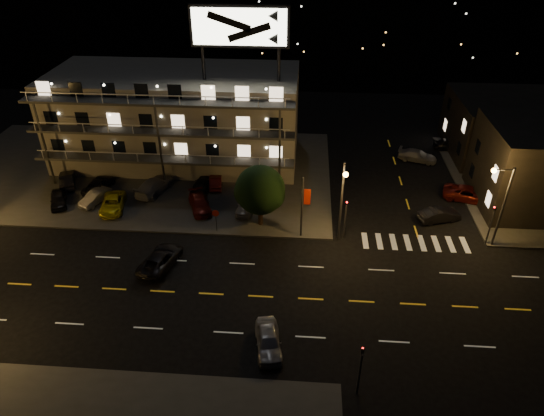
# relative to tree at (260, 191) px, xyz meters

# --- Properties ---
(ground) EXTENTS (140.00, 140.00, 0.00)m
(ground) POSITION_rel_tree_xyz_m (-1.01, -10.08, -3.81)
(ground) COLOR black
(ground) RESTS_ON ground
(curb_nw) EXTENTS (44.00, 24.00, 0.15)m
(curb_nw) POSITION_rel_tree_xyz_m (-15.01, 9.92, -3.74)
(curb_nw) COLOR #363634
(curb_nw) RESTS_ON ground
(curb_ne) EXTENTS (16.00, 24.00, 0.15)m
(curb_ne) POSITION_rel_tree_xyz_m (28.99, 9.92, -3.74)
(curb_ne) COLOR #363634
(curb_ne) RESTS_ON ground
(motel) EXTENTS (28.00, 13.80, 18.10)m
(motel) POSITION_rel_tree_xyz_m (-10.95, 13.81, 1.53)
(motel) COLOR gray
(motel) RESTS_ON ground
(side_bldg_back) EXTENTS (14.06, 12.00, 7.00)m
(side_bldg_back) POSITION_rel_tree_xyz_m (28.98, 17.92, -0.31)
(side_bldg_back) COLOR black
(side_bldg_back) RESTS_ON ground
(streetlight_nc) EXTENTS (0.44, 1.92, 8.00)m
(streetlight_nc) POSITION_rel_tree_xyz_m (7.49, -2.14, 1.15)
(streetlight_nc) COLOR #2D2D30
(streetlight_nc) RESTS_ON ground
(streetlight_ne) EXTENTS (1.92, 0.44, 8.00)m
(streetlight_ne) POSITION_rel_tree_xyz_m (21.13, -1.78, 1.15)
(streetlight_ne) COLOR #2D2D30
(streetlight_ne) RESTS_ON ground
(signal_nw) EXTENTS (0.20, 0.27, 4.60)m
(signal_nw) POSITION_rel_tree_xyz_m (7.99, -1.58, -1.25)
(signal_nw) COLOR #2D2D30
(signal_nw) RESTS_ON ground
(signal_sw) EXTENTS (0.20, 0.27, 4.60)m
(signal_sw) POSITION_rel_tree_xyz_m (7.99, -18.57, -1.25)
(signal_sw) COLOR #2D2D30
(signal_sw) RESTS_ON ground
(signal_ne) EXTENTS (0.27, 0.20, 4.60)m
(signal_ne) POSITION_rel_tree_xyz_m (20.99, -1.58, -1.25)
(signal_ne) COLOR #2D2D30
(signal_ne) RESTS_ON ground
(banner_north) EXTENTS (0.83, 0.16, 6.40)m
(banner_north) POSITION_rel_tree_xyz_m (4.08, -1.68, -0.39)
(banner_north) COLOR #2D2D30
(banner_north) RESTS_ON ground
(stop_sign) EXTENTS (0.91, 0.11, 2.61)m
(stop_sign) POSITION_rel_tree_xyz_m (-4.01, -1.51, -2.10)
(stop_sign) COLOR #2D2D30
(stop_sign) RESTS_ON ground
(tree) EXTENTS (4.90, 4.72, 6.17)m
(tree) POSITION_rel_tree_xyz_m (0.00, 0.00, 0.00)
(tree) COLOR black
(tree) RESTS_ON curb_nw
(lot_car_0) EXTENTS (2.94, 4.08, 1.29)m
(lot_car_0) POSITION_rel_tree_xyz_m (-21.05, 1.95, -3.02)
(lot_car_0) COLOR black
(lot_car_0) RESTS_ON curb_nw
(lot_car_1) EXTENTS (2.66, 4.00, 1.25)m
(lot_car_1) POSITION_rel_tree_xyz_m (-17.41, 2.66, -3.04)
(lot_car_1) COLOR gray
(lot_car_1) RESTS_ON curb_nw
(lot_car_2) EXTENTS (2.94, 4.95, 1.29)m
(lot_car_2) POSITION_rel_tree_xyz_m (-15.16, 1.53, -3.02)
(lot_car_2) COLOR yellow
(lot_car_2) RESTS_ON curb_nw
(lot_car_3) EXTENTS (3.39, 4.88, 1.31)m
(lot_car_3) POSITION_rel_tree_xyz_m (-6.35, 2.19, -3.01)
(lot_car_3) COLOR #5A120C
(lot_car_3) RESTS_ON curb_nw
(lot_car_4) EXTENTS (2.19, 4.18, 1.36)m
(lot_car_4) POSITION_rel_tree_xyz_m (-1.57, 2.29, -2.98)
(lot_car_4) COLOR gray
(lot_car_4) RESTS_ON curb_nw
(lot_car_5) EXTENTS (3.07, 4.50, 1.40)m
(lot_car_5) POSITION_rel_tree_xyz_m (-21.84, 5.95, -2.96)
(lot_car_5) COLOR black
(lot_car_5) RESTS_ON curb_nw
(lot_car_6) EXTENTS (2.67, 4.75, 1.25)m
(lot_car_6) POSITION_rel_tree_xyz_m (-18.03, 5.27, -3.04)
(lot_car_6) COLOR black
(lot_car_6) RESTS_ON curb_nw
(lot_car_7) EXTENTS (3.68, 5.68, 1.53)m
(lot_car_7) POSITION_rel_tree_xyz_m (-11.89, 5.30, -2.90)
(lot_car_7) COLOR gray
(lot_car_7) RESTS_ON curb_nw
(lot_car_8) EXTENTS (2.09, 4.45, 1.47)m
(lot_car_8) POSITION_rel_tree_xyz_m (-6.84, 5.78, -2.93)
(lot_car_8) COLOR black
(lot_car_8) RESTS_ON curb_nw
(lot_car_9) EXTENTS (1.82, 3.87, 1.22)m
(lot_car_9) POSITION_rel_tree_xyz_m (-5.54, 6.92, -3.05)
(lot_car_9) COLOR #5A120C
(lot_car_9) RESTS_ON curb_nw
(side_car_0) EXTENTS (4.42, 2.69, 1.37)m
(side_car_0) POSITION_rel_tree_xyz_m (17.50, 2.02, -3.13)
(side_car_0) COLOR black
(side_car_0) RESTS_ON ground
(side_car_1) EXTENTS (5.75, 3.85, 1.47)m
(side_car_1) POSITION_rel_tree_xyz_m (21.47, 6.26, -3.08)
(side_car_1) COLOR #5A120C
(side_car_1) RESTS_ON ground
(side_car_2) EXTENTS (4.92, 3.22, 1.33)m
(side_car_2) POSITION_rel_tree_xyz_m (17.70, 15.15, -3.15)
(side_car_2) COLOR gray
(side_car_2) RESTS_ON ground
(side_car_3) EXTENTS (4.41, 2.08, 1.46)m
(side_car_3) POSITION_rel_tree_xyz_m (22.45, 18.48, -3.08)
(side_car_3) COLOR black
(side_car_3) RESTS_ON ground
(road_car_east) EXTENTS (2.41, 4.46, 1.44)m
(road_car_east) POSITION_rel_tree_xyz_m (2.02, -15.26, -3.09)
(road_car_east) COLOR gray
(road_car_east) RESTS_ON ground
(road_car_west) EXTENTS (3.50, 5.44, 1.39)m
(road_car_west) POSITION_rel_tree_xyz_m (-7.96, -6.80, -3.12)
(road_car_west) COLOR black
(road_car_west) RESTS_ON ground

